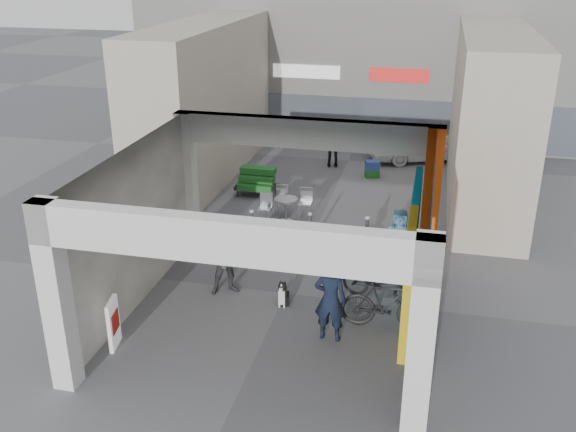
% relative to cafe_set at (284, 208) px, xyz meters
% --- Properties ---
extents(ground, '(90.00, 90.00, 0.00)m').
position_rel_cafe_set_xyz_m(ground, '(1.04, -4.26, -0.29)').
color(ground, '#5C5C61').
rests_on(ground, ground).
extents(arcade_canopy, '(6.40, 6.45, 6.40)m').
position_rel_cafe_set_xyz_m(arcade_canopy, '(1.58, -5.08, 2.01)').
color(arcade_canopy, silver).
rests_on(arcade_canopy, ground).
extents(far_building, '(18.00, 4.08, 8.00)m').
position_rel_cafe_set_xyz_m(far_building, '(1.04, 9.74, 3.70)').
color(far_building, silver).
rests_on(far_building, ground).
extents(plaza_bldg_left, '(2.00, 9.00, 5.00)m').
position_rel_cafe_set_xyz_m(plaza_bldg_left, '(-3.46, 3.24, 2.21)').
color(plaza_bldg_left, '#B1A693').
rests_on(plaza_bldg_left, ground).
extents(plaza_bldg_right, '(2.00, 9.00, 5.00)m').
position_rel_cafe_set_xyz_m(plaza_bldg_right, '(5.54, 3.24, 2.21)').
color(plaza_bldg_right, '#B1A693').
rests_on(plaza_bldg_right, ground).
extents(bollard_left, '(0.09, 0.09, 0.85)m').
position_rel_cafe_set_xyz_m(bollard_left, '(-0.45, -1.74, 0.13)').
color(bollard_left, gray).
rests_on(bollard_left, ground).
extents(bollard_center, '(0.09, 0.09, 0.89)m').
position_rel_cafe_set_xyz_m(bollard_center, '(1.07, -1.67, 0.15)').
color(bollard_center, gray).
rests_on(bollard_center, ground).
extents(bollard_right, '(0.09, 0.09, 0.99)m').
position_rel_cafe_set_xyz_m(bollard_right, '(2.55, -1.83, 0.20)').
color(bollard_right, gray).
rests_on(bollard_right, ground).
extents(advert_board_near, '(0.18, 0.56, 1.00)m').
position_rel_cafe_set_xyz_m(advert_board_near, '(-1.71, -6.99, 0.21)').
color(advert_board_near, white).
rests_on(advert_board_near, ground).
extents(advert_board_far, '(0.13, 0.55, 1.00)m').
position_rel_cafe_set_xyz_m(advert_board_far, '(-1.71, -2.92, 0.21)').
color(advert_board_far, white).
rests_on(advert_board_far, ground).
extents(cafe_set, '(1.38, 1.11, 0.83)m').
position_rel_cafe_set_xyz_m(cafe_set, '(0.00, 0.00, 0.00)').
color(cafe_set, '#9A9A9F').
rests_on(cafe_set, ground).
extents(produce_stand, '(1.31, 0.71, 0.86)m').
position_rel_cafe_set_xyz_m(produce_stand, '(-1.25, 1.57, 0.05)').
color(produce_stand, black).
rests_on(produce_stand, ground).
extents(crate_stack, '(0.53, 0.47, 0.56)m').
position_rel_cafe_set_xyz_m(crate_stack, '(2.06, 4.13, -0.01)').
color(crate_stack, '#17531B').
rests_on(crate_stack, ground).
extents(border_collie, '(0.23, 0.44, 0.62)m').
position_rel_cafe_set_xyz_m(border_collie, '(1.10, -4.76, -0.05)').
color(border_collie, black).
rests_on(border_collie, ground).
extents(man_with_dog, '(0.65, 0.44, 1.73)m').
position_rel_cafe_set_xyz_m(man_with_dog, '(2.29, -5.79, 0.57)').
color(man_with_dog, black).
rests_on(man_with_dog, ground).
extents(man_back_turned, '(1.00, 0.93, 1.66)m').
position_rel_cafe_set_xyz_m(man_back_turned, '(-0.21, -4.49, 0.53)').
color(man_back_turned, '#3B3B3D').
rests_on(man_back_turned, ground).
extents(man_elderly, '(0.79, 0.55, 1.55)m').
position_rel_cafe_set_xyz_m(man_elderly, '(3.37, -2.48, 0.48)').
color(man_elderly, '#5485A4').
rests_on(man_elderly, ground).
extents(man_crates, '(1.02, 0.58, 1.64)m').
position_rel_cafe_set_xyz_m(man_crates, '(0.60, 4.92, 0.52)').
color(man_crates, black).
rests_on(man_crates, ground).
extents(bicycle_front, '(1.96, 1.20, 0.97)m').
position_rel_cafe_set_xyz_m(bicycle_front, '(3.14, -4.14, 0.19)').
color(bicycle_front, black).
rests_on(bicycle_front, ground).
extents(bicycle_rear, '(1.88, 0.61, 1.12)m').
position_rel_cafe_set_xyz_m(bicycle_rear, '(3.34, -5.16, 0.26)').
color(bicycle_rear, black).
rests_on(bicycle_rear, ground).
extents(white_van, '(4.22, 2.99, 1.33)m').
position_rel_cafe_set_xyz_m(white_van, '(3.60, 6.49, 0.37)').
color(white_van, white).
rests_on(white_van, ground).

